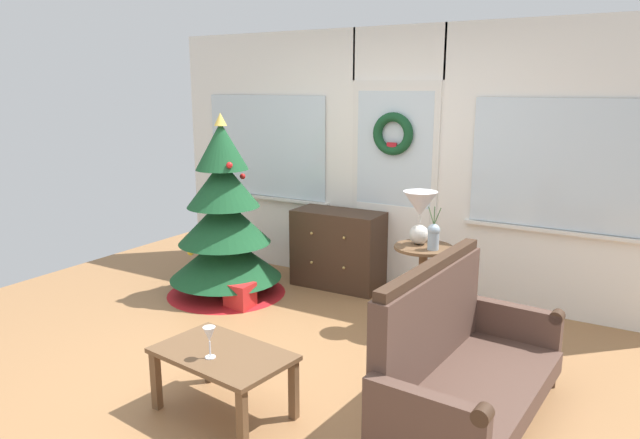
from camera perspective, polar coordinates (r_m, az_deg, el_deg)
ground_plane at (r=4.39m, az=-4.38°, el=-14.16°), size 6.76×6.76×0.00m
back_wall_with_door at (r=5.78m, az=7.41°, el=5.70°), size 5.20×0.19×2.55m
christmas_tree at (r=5.70m, az=-9.31°, el=-0.96°), size 1.16×1.16×1.76m
dresser_cabinet at (r=5.90m, az=1.77°, el=-2.89°), size 0.91×0.46×0.78m
settee_sofa at (r=3.74m, az=13.28°, el=-13.12°), size 0.81×1.57×0.96m
side_table at (r=4.89m, az=9.99°, el=-4.96°), size 0.50×0.48×0.72m
table_lamp at (r=4.82m, az=9.72°, el=0.89°), size 0.28×0.28×0.44m
flower_vase at (r=4.71m, az=11.02°, el=-1.53°), size 0.11×0.10×0.35m
coffee_table at (r=3.73m, az=-9.46°, el=-13.47°), size 0.90×0.62×0.41m
wine_glass at (r=3.58m, az=-10.74°, el=-11.06°), size 0.08×0.08×0.20m
gift_box at (r=5.46m, az=-7.81°, el=-7.34°), size 0.23×0.21×0.23m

